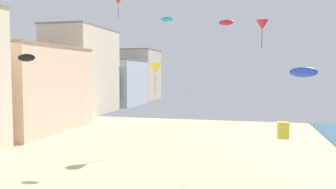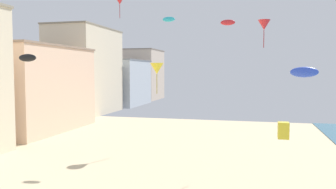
# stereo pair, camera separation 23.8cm
# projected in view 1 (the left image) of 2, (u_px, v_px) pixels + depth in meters

# --- Properties ---
(boardwalk_hotel_mid) EXTENTS (16.87, 19.70, 13.36)m
(boardwalk_hotel_mid) POSITION_uv_depth(u_px,v_px,m) (17.00, 88.00, 54.35)
(boardwalk_hotel_mid) COLOR beige
(boardwalk_hotel_mid) RESTS_ON ground
(boardwalk_hotel_far) EXTENTS (10.39, 18.87, 18.99)m
(boardwalk_hotel_far) POSITION_uv_depth(u_px,v_px,m) (83.00, 71.00, 75.51)
(boardwalk_hotel_far) COLOR beige
(boardwalk_hotel_far) RESTS_ON ground
(boardwalk_hotel_distant) EXTENTS (12.70, 18.52, 12.57)m
(boardwalk_hotel_distant) POSITION_uv_depth(u_px,v_px,m) (117.00, 82.00, 95.38)
(boardwalk_hotel_distant) COLOR #ADB7C1
(boardwalk_hotel_distant) RESTS_ON ground
(boardwalk_hotel_furthest) EXTENTS (11.05, 15.98, 16.60)m
(boardwalk_hotel_furthest) POSITION_uv_depth(u_px,v_px,m) (140.00, 75.00, 114.48)
(boardwalk_hotel_furthest) COLOR #C6B29E
(boardwalk_hotel_furthest) RESTS_ON ground
(kite_yellow_delta) EXTENTS (1.67, 1.67, 3.80)m
(kite_yellow_delta) POSITION_uv_depth(u_px,v_px,m) (155.00, 69.00, 41.96)
(kite_yellow_delta) COLOR yellow
(kite_cyan_parafoil) EXTENTS (1.56, 0.43, 0.61)m
(kite_cyan_parafoil) POSITION_uv_depth(u_px,v_px,m) (167.00, 19.00, 41.72)
(kite_cyan_parafoil) COLOR #2DB7CC
(kite_blue_parafoil) EXTENTS (1.73, 0.48, 0.67)m
(kite_blue_parafoil) POSITION_uv_depth(u_px,v_px,m) (304.00, 72.00, 21.86)
(kite_blue_parafoil) COLOR blue
(kite_black_parafoil) EXTENTS (1.39, 0.39, 0.54)m
(kite_black_parafoil) POSITION_uv_depth(u_px,v_px,m) (26.00, 58.00, 23.87)
(kite_black_parafoil) COLOR black
(kite_red_delta) EXTENTS (1.34, 1.34, 3.05)m
(kite_red_delta) POSITION_uv_depth(u_px,v_px,m) (262.00, 25.00, 37.68)
(kite_red_delta) COLOR red
(kite_yellow_box) EXTENTS (0.65, 0.65, 1.01)m
(kite_yellow_box) POSITION_uv_depth(u_px,v_px,m) (283.00, 130.00, 20.81)
(kite_yellow_box) COLOR yellow
(kite_red_delta_2) EXTENTS (0.97, 0.97, 2.21)m
(kite_red_delta_2) POSITION_uv_depth(u_px,v_px,m) (118.00, 0.00, 35.25)
(kite_red_delta_2) COLOR red
(kite_red_parafoil) EXTENTS (1.60, 0.44, 0.62)m
(kite_red_parafoil) POSITION_uv_depth(u_px,v_px,m) (226.00, 23.00, 37.51)
(kite_red_parafoil) COLOR red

